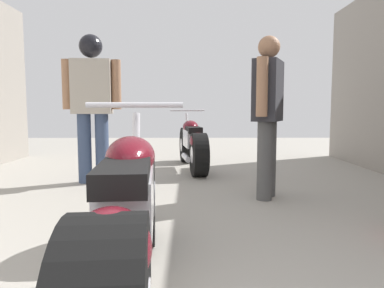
{
  "coord_description": "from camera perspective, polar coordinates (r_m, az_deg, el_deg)",
  "views": [
    {
      "loc": [
        0.19,
        0.03,
        0.93
      ],
      "look_at": [
        0.21,
        3.2,
        0.61
      ],
      "focal_mm": 33.97,
      "sensor_mm": 36.0,
      "label": 1
    }
  ],
  "objects": [
    {
      "name": "ground_plane",
      "position": [
        3.45,
        -3.63,
        -9.94
      ],
      "size": [
        16.05,
        16.05,
        0.0
      ],
      "primitive_type": "plane",
      "color": "#9E998E"
    },
    {
      "name": "motorcycle_maroon_cruiser",
      "position": [
        1.76,
        -10.17,
        -11.98
      ],
      "size": [
        0.61,
        2.07,
        0.96
      ],
      "color": "black",
      "rests_on": "ground_plane"
    },
    {
      "name": "motorcycle_black_naked",
      "position": [
        5.53,
        0.07,
        -0.03
      ],
      "size": [
        0.59,
        1.95,
        0.91
      ],
      "color": "black",
      "rests_on": "ground_plane"
    },
    {
      "name": "mechanic_in_blue",
      "position": [
        3.78,
        11.81,
        5.6
      ],
      "size": [
        0.4,
        0.64,
        1.65
      ],
      "color": "#4C4C4C",
      "rests_on": "ground_plane"
    },
    {
      "name": "mechanic_with_helmet",
      "position": [
        4.65,
        -15.43,
        7.42
      ],
      "size": [
        0.71,
        0.29,
        1.81
      ],
      "color": "#384766",
      "rests_on": "ground_plane"
    }
  ]
}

